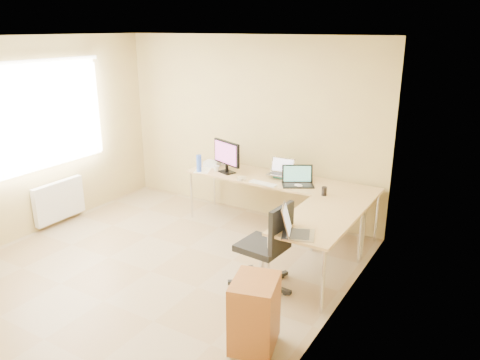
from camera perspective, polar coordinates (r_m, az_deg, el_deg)
The scene contains 25 objects.
floor at distance 5.59m, azimuth -10.90°, elevation -10.94°, with size 4.50×4.50×0.00m, color tan.
ceiling at distance 4.90m, azimuth -12.79°, elevation 16.70°, with size 4.50×4.50×0.00m, color white.
wall_back at distance 6.86m, azimuth 1.03°, elevation 6.52°, with size 4.50×4.50×0.00m, color tan.
wall_left at distance 6.67m, azimuth -25.27°, elevation 4.41°, with size 4.50×4.50×0.00m, color tan.
wall_right at distance 4.03m, azimuth 10.89°, elevation -2.38°, with size 4.50×4.50×0.00m, color tan.
desk_main at distance 6.46m, azimuth 4.78°, elevation -2.97°, with size 2.65×0.70×0.73m, color tan.
desk_return at distance 5.26m, azimuth 9.47°, elevation -8.32°, with size 0.70×1.30×0.73m, color tan.
monitor at distance 6.53m, azimuth -1.63°, elevation 2.85°, with size 0.54×0.17×0.46m, color black.
book_stack at distance 6.47m, azimuth 5.63°, elevation 0.72°, with size 0.24×0.32×0.05m, color teal.
laptop_center at distance 6.32m, azimuth 4.98°, elevation 1.60°, with size 0.34×0.26×0.22m, color #ABABAB.
laptop_black at distance 6.06m, azimuth 7.13°, elevation 0.46°, with size 0.40×0.30×0.25m, color black.
keyboard at distance 6.12m, azimuth 2.87°, elevation -0.42°, with size 0.39×0.11×0.02m, color silver.
mouse at distance 6.04m, azimuth 7.16°, elevation -0.67°, with size 0.11×0.07×0.04m, color white.
mug at distance 6.65m, azimuth -2.90°, elevation 1.41°, with size 0.09×0.09×0.08m, color white.
cd_stack at distance 6.27m, azimuth 0.19°, elevation 0.15°, with size 0.14×0.14×0.03m, color white.
water_bottle at distance 6.61m, azimuth -5.05°, elevation 2.02°, with size 0.07×0.07×0.25m, color blue.
papers at distance 6.71m, azimuth -4.61°, elevation 1.19°, with size 0.21×0.30×0.01m, color white.
white_box at distance 6.89m, azimuth -3.45°, elevation 2.00°, with size 0.22×0.16×0.08m, color silver.
desk_fan at distance 6.95m, azimuth -1.97°, elevation 2.93°, with size 0.20×0.20×0.26m, color white.
black_cup at distance 5.78m, azimuth 10.27°, elevation -1.36°, with size 0.06×0.06×0.11m, color black.
laptop_return at distance 4.63m, azimuth 7.20°, elevation -5.36°, with size 0.30×0.37×0.25m, color #A5A5AF.
office_chair at distance 4.99m, azimuth 2.72°, elevation -7.86°, with size 0.60×0.60×1.00m, color black.
cabinet at distance 4.16m, azimuth 1.80°, elevation -15.98°, with size 0.37×0.46×0.63m, color brown.
radiator at distance 7.09m, azimuth -21.29°, elevation -2.36°, with size 0.09×0.80×0.55m, color white.
window at distance 6.80m, azimuth -22.55°, elevation 7.18°, with size 0.10×1.80×1.40m, color white.
Camera 1 is at (3.36, -3.56, 2.70)m, focal length 34.83 mm.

